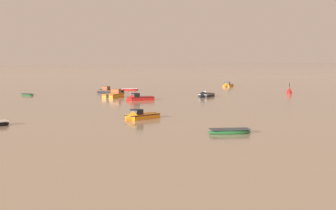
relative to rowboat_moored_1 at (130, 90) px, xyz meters
The scene contains 10 objects.
rowboat_moored_1 is the anchor object (origin of this frame).
motorboat_moored_0 18.71m from the rowboat_moored_1, 125.85° to the right, with size 5.57×5.03×2.13m.
motorboat_moored_1 51.27m from the rowboat_moored_1, 117.01° to the right, with size 4.91×2.67×1.77m.
motorboat_moored_2 25.47m from the rowboat_moored_1, ahead, with size 4.51×3.87×1.69m.
motorboat_moored_3 23.35m from the rowboat_moored_1, 83.85° to the right, with size 4.78×3.90×1.60m.
motorboat_moored_4 25.72m from the rowboat_moored_1, 115.58° to the right, with size 4.91×2.05×1.81m.
rowboat_moored_2 63.44m from the rowboat_moored_1, 109.70° to the right, with size 4.21×2.90×0.63m.
motorboat_moored_5 10.19m from the rowboat_moored_1, 143.39° to the right, with size 4.80×5.38×2.05m.
rowboat_moored_6 22.93m from the rowboat_moored_1, behind, with size 2.05×3.20×0.48m.
channel_buoy 32.76m from the rowboat_moored_1, 49.93° to the right, with size 0.90×0.90×2.30m.
Camera 1 is at (-44.85, -19.49, 7.11)m, focal length 56.08 mm.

